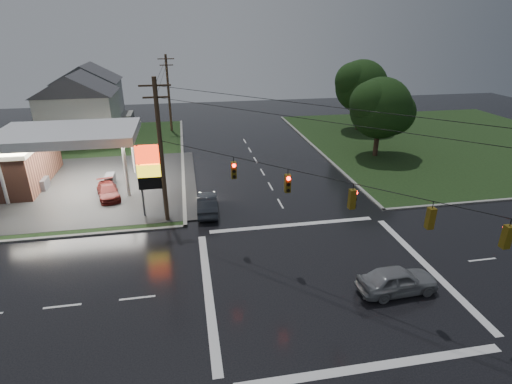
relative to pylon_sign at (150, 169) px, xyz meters
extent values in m
plane|color=black|center=(10.50, -10.50, -4.01)|extent=(120.00, 120.00, 0.00)
cube|color=black|center=(-15.50, 15.50, -3.97)|extent=(36.00, 36.00, 0.08)
cube|color=black|center=(36.50, 15.50, -3.97)|extent=(36.00, 36.00, 0.08)
cube|color=#2D2D2D|center=(-9.50, 7.50, -3.92)|extent=(26.00, 18.00, 0.02)
cylinder|color=silver|center=(-12.50, 4.50, -1.51)|extent=(0.30, 0.30, 5.00)
cylinder|color=silver|center=(-2.50, 4.50, -1.51)|extent=(0.30, 0.30, 5.00)
cylinder|color=silver|center=(-12.50, 10.50, -1.51)|extent=(0.30, 0.30, 5.00)
cylinder|color=silver|center=(-2.50, 10.50, -1.51)|extent=(0.30, 0.30, 5.00)
cube|color=silver|center=(-7.50, 7.50, 1.19)|extent=(12.00, 8.00, 0.80)
cube|color=white|center=(-7.50, 7.50, 0.77)|extent=(11.40, 7.40, 0.04)
cube|color=#59595E|center=(-10.50, 7.50, -3.46)|extent=(0.80, 1.60, 1.10)
cube|color=#59595E|center=(-4.50, 7.50, -3.46)|extent=(0.80, 1.60, 1.10)
cylinder|color=#59595E|center=(-0.80, 0.00, -1.01)|extent=(0.16, 0.16, 6.00)
cylinder|color=#59595E|center=(0.80, 0.00, -1.01)|extent=(0.16, 0.16, 6.00)
cube|color=#F62C0D|center=(0.00, 0.00, 1.19)|extent=(2.00, 0.35, 1.40)
cube|color=yellow|center=(0.00, 0.00, -0.11)|extent=(2.00, 0.35, 1.00)
cube|color=black|center=(0.00, 0.00, -1.11)|extent=(2.00, 0.35, 1.00)
cylinder|color=#382619|center=(1.00, -1.00, 1.49)|extent=(0.32, 0.32, 11.00)
cube|color=#382619|center=(1.00, -1.00, 6.39)|extent=(2.20, 0.12, 0.12)
cube|color=#382619|center=(1.00, -1.00, 5.59)|extent=(1.80, 0.12, 0.12)
cylinder|color=#382619|center=(1.00, 27.50, 1.24)|extent=(0.32, 0.32, 10.50)
cube|color=#382619|center=(1.00, 27.50, 5.89)|extent=(2.20, 0.12, 0.12)
cube|color=#382619|center=(1.00, 27.50, 5.09)|extent=(1.80, 0.12, 0.12)
cube|color=#59470C|center=(5.75, -5.75, 1.59)|extent=(0.34, 0.34, 1.10)
cylinder|color=#FF0C07|center=(5.75, -5.95, 1.97)|extent=(0.22, 0.08, 0.22)
cube|color=#59470C|center=(8.60, -8.60, 1.59)|extent=(0.34, 0.34, 1.10)
cylinder|color=#FF0C07|center=(8.60, -8.80, 1.97)|extent=(0.22, 0.08, 0.22)
cube|color=#59470C|center=(11.45, -11.45, 1.59)|extent=(0.34, 0.34, 1.10)
cylinder|color=#FF0C07|center=(11.65, -11.45, 1.97)|extent=(0.08, 0.22, 0.22)
cube|color=#59470C|center=(14.30, -14.30, 1.59)|extent=(0.34, 0.34, 1.10)
cylinder|color=#FF0C07|center=(14.30, -14.10, 1.97)|extent=(0.22, 0.08, 0.22)
cube|color=#59470C|center=(16.58, -16.58, 1.59)|extent=(0.34, 0.34, 1.10)
cylinder|color=#FF0C07|center=(16.58, -16.38, 1.97)|extent=(0.22, 0.08, 0.22)
cube|color=silver|center=(-10.50, 25.50, -1.01)|extent=(9.00, 8.00, 6.00)
cube|color=gray|center=(-5.20, 25.50, -3.61)|extent=(1.60, 4.80, 0.80)
cube|color=silver|center=(-11.50, 37.50, -1.01)|extent=(9.00, 8.00, 6.00)
cube|color=gray|center=(-6.20, 37.50, -3.61)|extent=(1.60, 4.80, 0.80)
cylinder|color=black|center=(24.50, 11.50, -1.49)|extent=(0.56, 0.56, 5.04)
sphere|color=black|center=(24.50, 11.50, 1.57)|extent=(6.80, 6.80, 6.80)
sphere|color=black|center=(26.20, 11.80, 0.94)|extent=(5.10, 5.10, 5.10)
sphere|color=black|center=(23.14, 11.10, 2.29)|extent=(4.76, 4.76, 4.76)
cylinder|color=black|center=(27.50, 23.50, -1.21)|extent=(0.56, 0.56, 5.60)
sphere|color=black|center=(27.50, 23.50, 2.19)|extent=(7.20, 7.20, 7.20)
sphere|color=black|center=(29.30, 23.80, 1.49)|extent=(5.40, 5.40, 5.40)
sphere|color=black|center=(26.06, 23.10, 2.99)|extent=(5.04, 5.04, 5.04)
imported|color=#23262B|center=(4.23, -0.01, -3.25)|extent=(1.86, 4.70, 1.52)
imported|color=gray|center=(14.21, -12.59, -3.22)|extent=(4.72, 2.08, 1.58)
imported|color=maroon|center=(-4.25, 4.52, -3.40)|extent=(2.77, 4.54, 1.23)
camera|label=1|loc=(2.81, -29.85, 10.37)|focal=28.00mm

